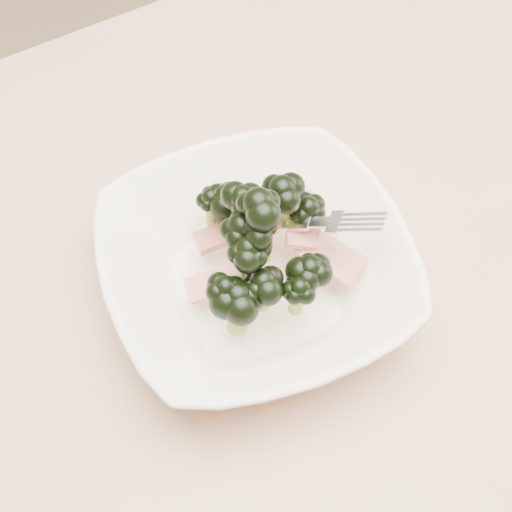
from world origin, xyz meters
name	(u,v)px	position (x,y,z in m)	size (l,w,h in m)	color
ground	(312,474)	(0.00, 0.00, 0.00)	(4.00, 4.00, 0.00)	tan
dining_table	(352,286)	(0.00, 0.00, 0.65)	(1.20, 0.80, 0.75)	tan
broccoli_dish	(256,264)	(-0.12, 0.00, 0.79)	(0.30, 0.30, 0.14)	white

